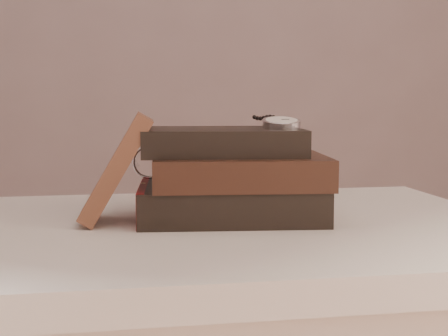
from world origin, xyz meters
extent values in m
cube|color=silver|center=(0.00, 0.35, 0.73)|extent=(1.00, 0.60, 0.04)
cube|color=white|center=(0.00, 0.35, 0.67)|extent=(0.88, 0.49, 0.08)
cube|color=black|center=(0.10, 0.38, 0.77)|extent=(0.28, 0.21, 0.05)
cube|color=beige|center=(0.10, 0.38, 0.77)|extent=(0.27, 0.19, 0.04)
cube|color=gold|center=(-0.03, 0.42, 0.77)|extent=(0.01, 0.01, 0.05)
cube|color=maroon|center=(-0.03, 0.39, 0.77)|extent=(0.03, 0.17, 0.05)
cube|color=black|center=(0.11, 0.37, 0.82)|extent=(0.26, 0.20, 0.04)
cube|color=beige|center=(0.11, 0.37, 0.82)|extent=(0.26, 0.18, 0.03)
cube|color=gold|center=(-0.01, 0.41, 0.82)|extent=(0.01, 0.01, 0.04)
cube|color=black|center=(0.09, 0.39, 0.86)|extent=(0.25, 0.18, 0.04)
cube|color=beige|center=(0.09, 0.39, 0.86)|extent=(0.24, 0.17, 0.03)
cube|color=gold|center=(-0.02, 0.43, 0.86)|extent=(0.01, 0.01, 0.04)
cube|color=#47271B|center=(-0.07, 0.38, 0.83)|extent=(0.11, 0.11, 0.16)
cylinder|color=silver|center=(0.17, 0.35, 0.89)|extent=(0.06, 0.06, 0.02)
cylinder|color=white|center=(0.17, 0.35, 0.89)|extent=(0.05, 0.05, 0.01)
torus|color=silver|center=(0.17, 0.35, 0.89)|extent=(0.06, 0.06, 0.01)
cylinder|color=silver|center=(0.17, 0.39, 0.89)|extent=(0.01, 0.01, 0.01)
cube|color=black|center=(0.17, 0.36, 0.90)|extent=(0.00, 0.02, 0.00)
cube|color=black|center=(0.17, 0.35, 0.90)|extent=(0.01, 0.00, 0.00)
sphere|color=black|center=(0.17, 0.39, 0.90)|extent=(0.01, 0.01, 0.01)
sphere|color=black|center=(0.17, 0.41, 0.90)|extent=(0.01, 0.01, 0.01)
sphere|color=black|center=(0.16, 0.42, 0.90)|extent=(0.01, 0.01, 0.01)
sphere|color=black|center=(0.16, 0.43, 0.90)|extent=(0.01, 0.01, 0.01)
sphere|color=black|center=(0.16, 0.44, 0.90)|extent=(0.01, 0.01, 0.01)
sphere|color=black|center=(0.16, 0.45, 0.89)|extent=(0.01, 0.01, 0.01)
sphere|color=black|center=(0.16, 0.47, 0.89)|extent=(0.01, 0.01, 0.01)
sphere|color=black|center=(0.15, 0.48, 0.90)|extent=(0.01, 0.01, 0.01)
torus|color=silver|center=(-0.02, 0.47, 0.83)|extent=(0.05, 0.02, 0.05)
torus|color=silver|center=(0.04, 0.47, 0.83)|extent=(0.05, 0.02, 0.05)
cylinder|color=silver|center=(0.01, 0.47, 0.83)|extent=(0.02, 0.01, 0.00)
cylinder|color=silver|center=(-0.03, 0.54, 0.82)|extent=(0.02, 0.12, 0.03)
cylinder|color=silver|center=(0.07, 0.52, 0.82)|extent=(0.02, 0.12, 0.03)
camera|label=1|loc=(-0.08, -0.55, 0.93)|focal=52.43mm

